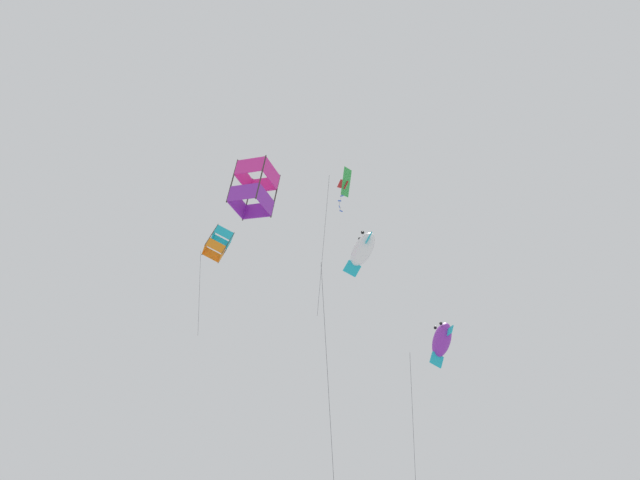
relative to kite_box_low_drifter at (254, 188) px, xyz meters
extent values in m
cube|color=#DB2D93|center=(0.49, -0.22, 0.73)|extent=(0.66, 1.23, 0.68)
cube|color=#DB2D93|center=(-0.66, 0.30, 0.54)|extent=(0.66, 1.23, 0.68)
cube|color=#DB2D93|center=(0.18, 0.62, 0.63)|extent=(1.27, 0.60, 0.87)
cube|color=#DB2D93|center=(-0.35, -0.54, 0.63)|extent=(1.27, 0.60, 0.87)
cube|color=purple|center=(0.66, -0.30, -0.54)|extent=(0.66, 1.23, 0.68)
cube|color=purple|center=(-0.49, 0.22, -0.73)|extent=(0.66, 1.23, 0.68)
cube|color=purple|center=(0.35, 0.54, -0.63)|extent=(1.27, 0.60, 0.87)
cube|color=purple|center=(-0.18, -0.62, -0.63)|extent=(1.27, 0.60, 0.87)
cylinder|color=#332D28|center=(0.84, 0.32, 0.10)|extent=(0.35, 0.19, 2.05)
cylinder|color=#332D28|center=(0.32, -0.84, 0.10)|extent=(0.35, 0.19, 2.05)
cylinder|color=#332D28|center=(-0.32, 0.84, -0.10)|extent=(0.35, 0.19, 2.05)
cylinder|color=#332D28|center=(-0.84, -0.32, -0.10)|extent=(0.35, 0.19, 2.05)
ellipsoid|color=white|center=(-4.36, -1.18, -2.01)|extent=(1.55, 1.05, 1.89)
cube|color=#1EB2C6|center=(-4.51, -0.75, -1.82)|extent=(0.30, 0.65, 0.37)
cube|color=#1EB2C6|center=(-4.39, -1.64, -1.82)|extent=(0.30, 0.65, 0.37)
cube|color=#1EB2C6|center=(-3.89, -1.12, -2.93)|extent=(0.73, 0.16, 0.73)
sphere|color=black|center=(-4.35, -0.94, -1.35)|extent=(0.20, 0.16, 0.18)
sphere|color=black|center=(-4.28, -1.41, -1.35)|extent=(0.20, 0.16, 0.18)
cylinder|color=#47474C|center=(-2.93, -1.37, -7.14)|extent=(0.55, 1.80, 8.15)
ellipsoid|color=purple|center=(-8.42, -6.08, -3.66)|extent=(1.62, 1.30, 2.01)
cube|color=#1EB2C6|center=(-8.65, -5.66, -3.46)|extent=(0.40, 0.69, 0.40)
cube|color=#1EB2C6|center=(-8.35, -6.56, -3.46)|extent=(0.40, 0.69, 0.40)
cube|color=#1EB2C6|center=(-8.04, -5.96, -4.68)|extent=(0.73, 0.29, 0.75)
sphere|color=black|center=(-8.40, -5.81, -2.98)|extent=(0.22, 0.20, 0.19)
sphere|color=black|center=(-8.24, -6.29, -2.98)|extent=(0.22, 0.20, 0.19)
cylinder|color=#47474C|center=(-6.73, -6.04, -7.76)|extent=(0.23, 2.52, 5.87)
pyramid|color=green|center=(-4.23, -5.89, 5.23)|extent=(0.77, 1.94, 1.13)
cube|color=red|center=(-4.08, -5.92, 5.13)|extent=(0.62, 0.13, 0.67)
cube|color=red|center=(-4.41, -5.87, 5.71)|extent=(0.15, 0.48, 0.13)
cylinder|color=#47474C|center=(-4.02, -5.92, 4.50)|extent=(0.03, 0.03, 0.34)
cube|color=blue|center=(-4.01, -5.91, 4.33)|extent=(0.17, 0.08, 0.06)
cylinder|color=#47474C|center=(-3.95, -5.91, 4.16)|extent=(0.01, 0.14, 0.34)
cube|color=blue|center=(-3.88, -5.90, 3.99)|extent=(0.17, 0.04, 0.06)
cylinder|color=#47474C|center=(-3.88, -5.93, 3.83)|extent=(0.06, 0.03, 0.34)
cube|color=blue|center=(-3.87, -5.96, 3.66)|extent=(0.06, 0.17, 0.06)
cylinder|color=#47474C|center=(-3.91, -5.92, 3.49)|extent=(0.08, 0.09, 0.34)
cube|color=blue|center=(-3.95, -5.89, 3.32)|extent=(0.16, 0.09, 0.06)
cylinder|color=#47474C|center=(-3.02, -5.66, 1.18)|extent=(0.54, 2.04, 6.97)
cube|color=#1EB2C6|center=(3.30, -10.50, 4.86)|extent=(0.54, 1.10, 0.55)
cube|color=#1EB2C6|center=(2.33, -10.80, 4.48)|extent=(0.54, 1.10, 0.55)
cube|color=#1EB2C6|center=(2.66, -10.14, 4.67)|extent=(1.17, 0.39, 0.92)
cube|color=#1EB2C6|center=(2.97, -11.17, 4.67)|extent=(1.17, 0.39, 0.92)
cube|color=orange|center=(3.66, -10.39, 3.85)|extent=(0.54, 1.10, 0.55)
cube|color=orange|center=(2.70, -10.69, 3.47)|extent=(0.54, 1.10, 0.55)
cube|color=orange|center=(3.02, -10.02, 3.66)|extent=(1.17, 0.39, 0.92)
cube|color=orange|center=(3.34, -11.06, 3.66)|extent=(1.17, 0.39, 0.92)
cylinder|color=#332D28|center=(3.32, -9.93, 4.35)|extent=(0.64, 0.23, 1.64)
cylinder|color=#332D28|center=(3.64, -10.96, 4.35)|extent=(0.64, 0.23, 1.64)
cylinder|color=#332D28|center=(2.36, -10.23, 3.97)|extent=(0.64, 0.23, 1.64)
cylinder|color=#332D28|center=(2.67, -11.26, 3.97)|extent=(0.64, 0.23, 1.64)
cylinder|color=#47474C|center=(3.73, -10.66, 0.95)|extent=(0.31, 0.92, 4.88)
camera|label=1|loc=(-1.88, 17.43, -13.83)|focal=31.42mm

